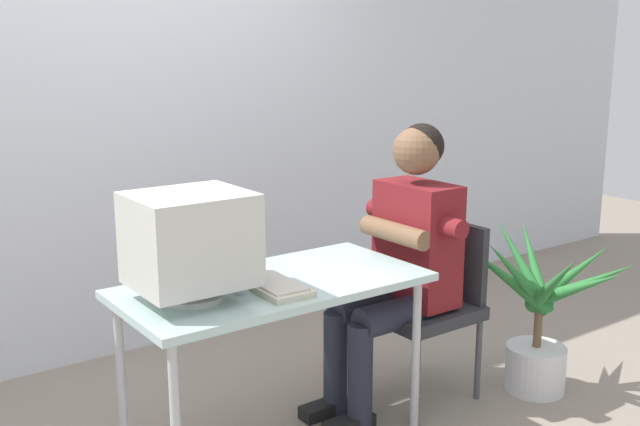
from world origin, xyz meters
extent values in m
cube|color=silver|center=(0.30, 1.40, 1.50)|extent=(8.00, 0.10, 3.00)
cylinder|color=#B7B7BC|center=(0.56, -0.25, 0.35)|extent=(0.04, 0.04, 0.70)
cylinder|color=#B7B7BC|center=(-0.56, 0.25, 0.35)|extent=(0.04, 0.04, 0.70)
cylinder|color=#B7B7BC|center=(0.56, 0.25, 0.35)|extent=(0.04, 0.04, 0.70)
cube|color=silver|center=(0.00, 0.00, 0.72)|extent=(1.24, 0.61, 0.03)
cylinder|color=silver|center=(-0.36, -0.01, 0.74)|extent=(0.23, 0.23, 0.02)
cylinder|color=silver|center=(-0.36, -0.01, 0.78)|extent=(0.06, 0.06, 0.04)
cube|color=silver|center=(-0.36, -0.01, 0.97)|extent=(0.42, 0.37, 0.34)
cube|color=black|center=(-0.15, -0.01, 0.97)|extent=(0.01, 0.31, 0.28)
cube|color=beige|center=(-0.05, -0.03, 0.75)|extent=(0.19, 0.46, 0.02)
cube|color=beige|center=(-0.05, -0.03, 0.76)|extent=(0.17, 0.42, 0.01)
cylinder|color=#4C4C51|center=(0.62, -0.18, 0.20)|extent=(0.03, 0.03, 0.40)
cylinder|color=#4C4C51|center=(1.03, -0.18, 0.20)|extent=(0.03, 0.03, 0.40)
cylinder|color=#4C4C51|center=(0.62, 0.23, 0.20)|extent=(0.03, 0.03, 0.40)
cylinder|color=#4C4C51|center=(1.03, 0.23, 0.20)|extent=(0.03, 0.03, 0.40)
cube|color=#2D2D33|center=(0.82, 0.02, 0.43)|extent=(0.47, 0.47, 0.06)
cube|color=#2D2D33|center=(1.04, 0.02, 0.65)|extent=(0.04, 0.42, 0.37)
cube|color=maroon|center=(0.80, 0.02, 0.76)|extent=(0.22, 0.39, 0.56)
sphere|color=brown|center=(0.78, 0.02, 1.19)|extent=(0.22, 0.22, 0.22)
sphere|color=black|center=(0.81, 0.02, 1.21)|extent=(0.21, 0.21, 0.21)
cylinder|color=#262838|center=(0.60, -0.07, 0.48)|extent=(0.40, 0.14, 0.14)
cylinder|color=#262838|center=(0.60, 0.11, 0.48)|extent=(0.40, 0.14, 0.14)
cylinder|color=#262838|center=(0.40, -0.07, 0.24)|extent=(0.11, 0.11, 0.48)
cylinder|color=#262838|center=(0.40, 0.11, 0.24)|extent=(0.11, 0.11, 0.48)
cube|color=black|center=(0.34, -0.07, 0.03)|extent=(0.24, 0.09, 0.06)
cube|color=black|center=(0.34, 0.11, 0.03)|extent=(0.24, 0.09, 0.06)
cylinder|color=maroon|center=(0.78, -0.20, 0.88)|extent=(0.09, 0.14, 0.09)
cylinder|color=maroon|center=(0.78, 0.25, 0.88)|extent=(0.09, 0.14, 0.09)
cylinder|color=brown|center=(0.66, 0.02, 0.83)|extent=(0.09, 0.39, 0.09)
cylinder|color=silver|center=(1.33, -0.29, 0.11)|extent=(0.29, 0.29, 0.23)
cylinder|color=brown|center=(1.33, -0.29, 0.35)|extent=(0.04, 0.04, 0.24)
cone|color=#2C7634|center=(1.51, -0.32, 0.56)|extent=(0.50, 0.18, 0.32)
cone|color=#2C7634|center=(1.42, -0.16, 0.60)|extent=(0.30, 0.39, 0.43)
cone|color=#2C7634|center=(1.35, -0.14, 0.61)|extent=(0.12, 0.41, 0.44)
cone|color=#2C7634|center=(1.19, -0.18, 0.58)|extent=(0.38, 0.37, 0.39)
cone|color=#2C7634|center=(1.18, -0.27, 0.61)|extent=(0.43, 0.13, 0.42)
cone|color=#2C7634|center=(1.24, -0.42, 0.60)|extent=(0.28, 0.41, 0.42)
cone|color=#2C7634|center=(1.34, -0.47, 0.57)|extent=(0.10, 0.49, 0.33)
cone|color=#2C7634|center=(1.48, -0.41, 0.54)|extent=(0.40, 0.41, 0.33)
cylinder|color=black|center=(-0.04, 0.19, 0.78)|extent=(0.08, 0.08, 0.10)
torus|color=black|center=(-0.04, 0.24, 0.78)|extent=(0.07, 0.01, 0.07)
camera|label=1|loc=(-1.52, -2.41, 1.65)|focal=41.85mm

